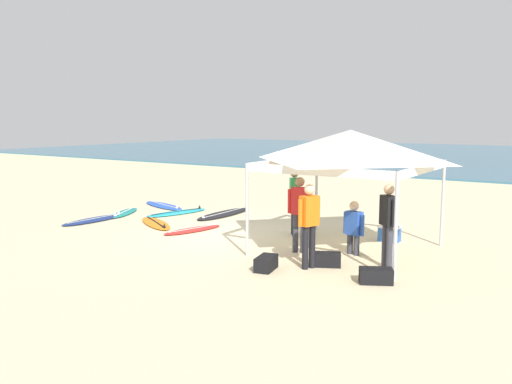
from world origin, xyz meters
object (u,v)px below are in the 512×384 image
surfboard_blue (164,206)px  surfboard_navy (95,219)px  surfboard_red (193,230)px  person_red (300,209)px  gear_bag_near_tent (326,259)px  surfboard_black (224,214)px  surfboard_cyan (177,213)px  surfboard_teal (124,213)px  gear_bag_on_sand (376,276)px  person_orange (309,220)px  surfboard_orange (156,223)px  cooler_box (389,233)px  person_green (294,197)px  canopy_tent (350,146)px  person_blue (354,225)px  person_black (388,220)px  gear_bag_by_pole (266,263)px

surfboard_blue → surfboard_navy: bearing=-88.9°
surfboard_red → person_red: (3.50, -0.47, 0.95)m
gear_bag_near_tent → surfboard_black: bearing=145.8°
surfboard_cyan → gear_bag_near_tent: gear_bag_near_tent is taller
surfboard_teal → surfboard_navy: same height
gear_bag_on_sand → surfboard_red: bearing=163.5°
surfboard_cyan → person_orange: 7.26m
surfboard_orange → cooler_box: cooler_box is taller
person_green → canopy_tent: bearing=-22.9°
surfboard_orange → surfboard_black: bearing=73.0°
person_red → person_green: (-1.00, 1.54, 0.00)m
person_red → person_blue: 1.24m
surfboard_navy → person_orange: 7.79m
surfboard_navy → person_black: person_black is taller
surfboard_blue → gear_bag_near_tent: (7.94, -3.70, 0.10)m
person_red → surfboard_navy: bearing=180.0°
person_orange → gear_bag_near_tent: person_orange is taller
person_green → person_orange: 3.13m
surfboard_teal → surfboard_navy: 1.27m
person_green → gear_bag_near_tent: 3.12m
canopy_tent → surfboard_red: size_ratio=1.82×
surfboard_orange → cooler_box: (6.29, 1.61, 0.16)m
person_green → person_orange: size_ratio=1.00×
surfboard_teal → surfboard_navy: bearing=-84.4°
surfboard_teal → gear_bag_on_sand: 9.62m
surfboard_red → gear_bag_by_pole: bearing=-29.9°
surfboard_red → person_blue: person_blue is taller
surfboard_blue → person_red: size_ratio=1.38×
surfboard_blue → cooler_box: (8.27, -0.81, 0.16)m
person_red → gear_bag_on_sand: person_red is taller
person_green → gear_bag_by_pole: size_ratio=2.85×
surfboard_teal → person_orange: person_orange is taller
surfboard_blue → surfboard_red: bearing=-36.3°
person_red → surfboard_red: bearing=172.3°
person_blue → person_orange: bearing=-101.4°
surfboard_navy → gear_bag_near_tent: (7.88, -0.70, 0.10)m
person_orange → gear_bag_on_sand: size_ratio=2.85×
gear_bag_near_tent → person_black: bearing=26.7°
surfboard_orange → gear_bag_on_sand: bearing=-14.0°
canopy_tent → surfboard_red: bearing=-176.3°
surfboard_black → surfboard_navy: size_ratio=1.16×
surfboard_red → gear_bag_by_pole: gear_bag_by_pole is taller
surfboard_orange → surfboard_navy: 1.99m
surfboard_cyan → surfboard_teal: size_ratio=1.22×
person_green → gear_bag_on_sand: bearing=-40.2°
person_black → person_red: (-2.09, 0.15, 0.00)m
gear_bag_near_tent → gear_bag_by_pole: (-0.87, -0.92, 0.00)m
person_orange → gear_bag_near_tent: (0.22, 0.34, -0.85)m
surfboard_black → surfboard_blue: same height
person_blue → gear_bag_near_tent: bearing=-94.2°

